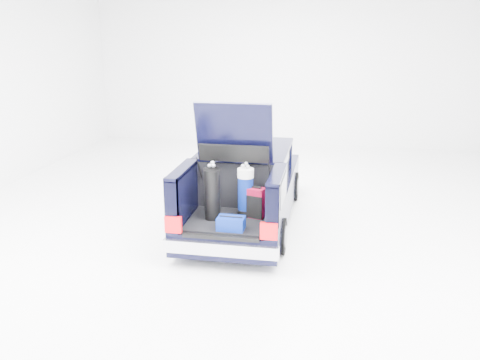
% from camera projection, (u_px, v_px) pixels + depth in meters
% --- Properties ---
extents(ground, '(14.00, 14.00, 0.00)m').
position_uv_depth(ground, '(245.00, 221.00, 9.89)').
color(ground, white).
rests_on(ground, ground).
extents(car, '(1.87, 4.65, 2.47)m').
position_uv_depth(car, '(246.00, 187.00, 9.80)').
color(car, black).
rests_on(car, ground).
extents(red_suitcase, '(0.36, 0.29, 0.53)m').
position_uv_depth(red_suitcase, '(255.00, 203.00, 8.36)').
color(red_suitcase, maroon).
rests_on(red_suitcase, car).
extents(black_golf_bag, '(0.29, 0.33, 0.96)m').
position_uv_depth(black_golf_bag, '(212.00, 194.00, 8.22)').
color(black_golf_bag, black).
rests_on(black_golf_bag, car).
extents(blue_golf_bag, '(0.34, 0.34, 0.91)m').
position_uv_depth(blue_golf_bag, '(246.00, 192.00, 8.40)').
color(blue_golf_bag, black).
rests_on(blue_golf_bag, car).
extents(blue_duffel, '(0.43, 0.28, 0.22)m').
position_uv_depth(blue_duffel, '(231.00, 223.00, 7.88)').
color(blue_duffel, navy).
rests_on(blue_duffel, car).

